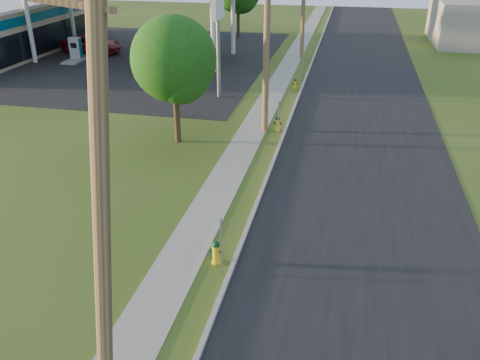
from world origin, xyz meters
name	(u,v)px	position (x,y,z in m)	size (l,w,h in m)	color
road	(363,201)	(4.50, 10.00, 0.01)	(8.00, 120.00, 0.02)	black
curb	(262,189)	(0.50, 10.00, 0.07)	(0.15, 120.00, 0.15)	gray
sidewalk	(221,187)	(-1.25, 10.00, 0.01)	(1.50, 120.00, 0.03)	gray
forecourt	(116,57)	(-16.00, 32.00, 0.01)	(26.00, 28.00, 0.02)	black
utility_pole_near	(101,221)	(-0.60, -1.00, 4.80)	(1.40, 0.32, 9.48)	brown
utility_pole_mid	(267,35)	(-0.60, 17.00, 4.95)	(1.40, 0.32, 9.80)	brown
sign_post_near	(221,247)	(0.25, 4.20, 1.00)	(0.05, 0.04, 2.00)	gray
sign_post_mid	(278,120)	(0.25, 16.00, 1.00)	(0.05, 0.04, 2.00)	gray
sign_post_far	(303,65)	(0.25, 28.20, 1.00)	(0.05, 0.04, 2.00)	gray
fuel_pump_nw	(76,52)	(-18.50, 30.00, 0.72)	(1.20, 3.20, 1.90)	gray
fuel_pump_ne	(181,57)	(-9.50, 30.00, 0.72)	(1.20, 3.20, 1.90)	gray
fuel_pump_sw	(98,43)	(-18.50, 34.00, 0.72)	(1.20, 3.20, 1.90)	gray
fuel_pump_se	(196,47)	(-9.50, 34.00, 0.72)	(1.20, 3.20, 1.90)	gray
price_pylon	(218,8)	(-4.50, 22.50, 5.43)	(0.34, 2.04, 6.85)	gray
tree_verge	(175,63)	(-4.51, 14.47, 3.97)	(4.07, 4.07, 6.17)	#342616
hydrant_near	(216,252)	(-0.07, 4.76, 0.41)	(0.43, 0.38, 0.83)	gold
hydrant_mid	(278,124)	(0.07, 17.12, 0.40)	(0.41, 0.37, 0.81)	yellow
hydrant_far	(295,84)	(0.05, 25.32, 0.37)	(0.39, 0.35, 0.75)	gold
car_red	(91,44)	(-18.76, 33.19, 0.75)	(2.50, 5.43, 1.51)	maroon
car_silver	(191,50)	(-9.64, 33.13, 0.68)	(1.60, 3.98, 1.36)	#B4B7BC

